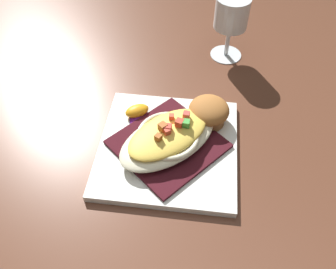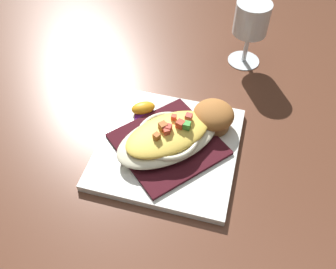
{
  "view_description": "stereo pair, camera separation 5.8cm",
  "coord_description": "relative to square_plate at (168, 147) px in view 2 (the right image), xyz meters",
  "views": [
    {
      "loc": [
        -0.09,
        0.4,
        0.53
      ],
      "look_at": [
        0.0,
        0.0,
        0.04
      ],
      "focal_mm": 38.07,
      "sensor_mm": 36.0,
      "label": 1
    },
    {
      "loc": [
        -0.15,
        0.38,
        0.53
      ],
      "look_at": [
        0.0,
        0.0,
        0.04
      ],
      "focal_mm": 38.07,
      "sensor_mm": 36.0,
      "label": 2
    }
  ],
  "objects": [
    {
      "name": "gratin_dish",
      "position": [
        -0.0,
        -0.0,
        0.03
      ],
      "size": [
        0.21,
        0.22,
        0.05
      ],
      "color": "beige",
      "rests_on": "folded_napkin"
    },
    {
      "name": "muffin",
      "position": [
        -0.06,
        -0.08,
        0.03
      ],
      "size": [
        0.08,
        0.08,
        0.05
      ],
      "color": "#9E6536",
      "rests_on": "square_plate"
    },
    {
      "name": "ground_plane",
      "position": [
        0.0,
        0.0,
        -0.01
      ],
      "size": [
        2.6,
        2.6,
        0.0
      ],
      "primitive_type": "plane",
      "color": "brown"
    },
    {
      "name": "stemmed_glass",
      "position": [
        -0.07,
        -0.31,
        0.1
      ],
      "size": [
        0.07,
        0.07,
        0.15
      ],
      "color": "white",
      "rests_on": "ground_plane"
    },
    {
      "name": "folded_napkin",
      "position": [
        0.0,
        0.0,
        0.01
      ],
      "size": [
        0.23,
        0.24,
        0.01
      ],
      "primitive_type": "cube",
      "rotation": [
        0.0,
        0.0,
        0.96
      ],
      "color": "#3D1118",
      "rests_on": "square_plate"
    },
    {
      "name": "orange_garnish",
      "position": [
        0.07,
        -0.06,
        0.02
      ],
      "size": [
        0.05,
        0.06,
        0.02
      ],
      "color": "#551564",
      "rests_on": "square_plate"
    },
    {
      "name": "square_plate",
      "position": [
        0.0,
        0.0,
        0.0
      ],
      "size": [
        0.28,
        0.28,
        0.01
      ],
      "primitive_type": "cube",
      "rotation": [
        0.0,
        0.0,
        0.11
      ],
      "color": "white",
      "rests_on": "ground_plane"
    }
  ]
}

